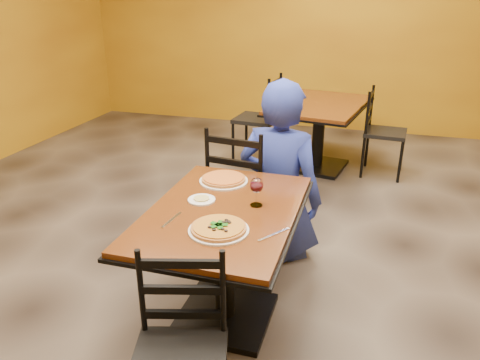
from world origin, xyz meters
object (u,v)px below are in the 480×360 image
(table_second, at_px, (319,120))
(chair_main_far, at_px, (245,188))
(chair_second_left, at_px, (257,119))
(plate_main, at_px, (219,230))
(plate_far, at_px, (224,181))
(side_plate, at_px, (202,200))
(table_main, at_px, (224,239))
(pizza_far, at_px, (224,179))
(wine_glass, at_px, (256,191))
(pizza_main, at_px, (219,227))
(chair_second_right, at_px, (385,133))
(diner, at_px, (280,170))

(table_second, distance_m, chair_main_far, 1.94)
(chair_second_left, relative_size, plate_main, 3.30)
(plate_far, xyz_separation_m, side_plate, (-0.03, -0.31, 0.00))
(table_main, height_order, side_plate, side_plate)
(pizza_far, bearing_deg, chair_main_far, 90.34)
(table_second, bearing_deg, pizza_far, -97.26)
(table_second, relative_size, side_plate, 9.23)
(table_main, relative_size, wine_glass, 6.83)
(pizza_main, bearing_deg, chair_second_right, 74.58)
(plate_far, bearing_deg, diner, 62.85)
(table_second, height_order, side_plate, side_plate)
(chair_main_far, height_order, wine_glass, chair_main_far)
(side_plate, bearing_deg, chair_second_right, 68.87)
(table_main, bearing_deg, diner, 81.17)
(chair_second_left, height_order, plate_far, chair_second_left)
(chair_second_left, bearing_deg, plate_far, 15.17)
(plate_main, xyz_separation_m, plate_far, (-0.18, 0.63, 0.00))
(table_main, relative_size, pizza_far, 4.39)
(table_main, distance_m, chair_second_right, 2.93)
(plate_main, bearing_deg, pizza_far, 106.18)
(plate_main, height_order, pizza_far, pizza_far)
(diner, height_order, pizza_far, diner)
(chair_second_right, bearing_deg, table_second, 94.65)
(diner, bearing_deg, plate_main, 94.30)
(chair_second_right, bearing_deg, side_plate, 163.53)
(table_main, distance_m, side_plate, 0.26)
(chair_second_left, bearing_deg, diner, 25.03)
(diner, relative_size, plate_far, 4.31)
(wine_glass, bearing_deg, chair_main_far, 110.45)
(table_main, xyz_separation_m, wine_glass, (0.16, 0.10, 0.28))
(wine_glass, bearing_deg, chair_second_right, 74.80)
(diner, height_order, side_plate, diner)
(pizza_far, bearing_deg, plate_main, -73.82)
(table_main, relative_size, plate_far, 3.97)
(pizza_far, xyz_separation_m, wine_glass, (0.29, -0.28, 0.07))
(diner, xyz_separation_m, plate_far, (-0.26, -0.51, 0.09))
(table_second, distance_m, pizza_far, 2.44)
(chair_second_right, height_order, plate_main, chair_second_right)
(plate_main, xyz_separation_m, pizza_far, (-0.18, 0.63, 0.02))
(chair_main_far, bearing_deg, diner, -169.85)
(diner, xyz_separation_m, plate_main, (-0.08, -1.14, 0.09))
(chair_main_far, distance_m, wine_glass, 0.90)
(chair_main_far, bearing_deg, chair_second_left, -70.86)
(table_main, xyz_separation_m, side_plate, (-0.16, 0.07, 0.20))
(chair_second_left, relative_size, chair_second_right, 1.09)
(chair_second_left, xyz_separation_m, chair_second_right, (1.43, 0.00, -0.04))
(pizza_main, height_order, side_plate, pizza_main)
(chair_second_left, relative_size, plate_far, 3.30)
(plate_main, distance_m, side_plate, 0.38)
(pizza_main, bearing_deg, plate_far, 106.18)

